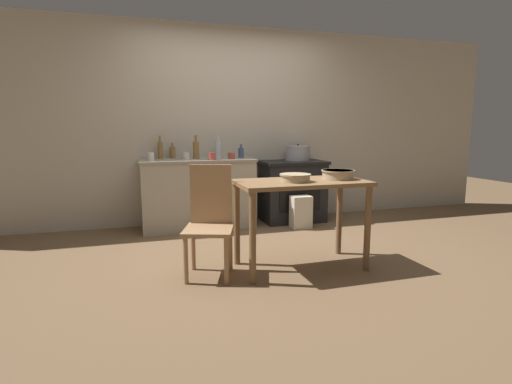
% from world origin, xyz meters
% --- Properties ---
extents(ground_plane, '(14.00, 14.00, 0.00)m').
position_xyz_m(ground_plane, '(0.00, 0.00, 0.00)').
color(ground_plane, brown).
extents(wall_back, '(8.00, 0.07, 2.55)m').
position_xyz_m(wall_back, '(0.00, 1.58, 1.27)').
color(wall_back, beige).
rests_on(wall_back, ground_plane).
extents(counter_cabinet, '(1.41, 0.57, 0.87)m').
position_xyz_m(counter_cabinet, '(-0.50, 1.28, 0.44)').
color(counter_cabinet, '#B2A893').
rests_on(counter_cabinet, ground_plane).
extents(stove, '(0.85, 0.58, 0.82)m').
position_xyz_m(stove, '(0.78, 1.28, 0.41)').
color(stove, black).
rests_on(stove, ground_plane).
extents(work_table, '(1.15, 0.60, 0.79)m').
position_xyz_m(work_table, '(0.15, -0.46, 0.66)').
color(work_table, olive).
rests_on(work_table, ground_plane).
extents(chair, '(0.51, 0.51, 0.94)m').
position_xyz_m(chair, '(-0.66, -0.37, 0.49)').
color(chair, '#A87F56').
rests_on(chair, ground_plane).
extents(flour_sack, '(0.25, 0.18, 0.41)m').
position_xyz_m(flour_sack, '(0.73, 0.87, 0.20)').
color(flour_sack, beige).
rests_on(flour_sack, ground_plane).
extents(stock_pot, '(0.33, 0.33, 0.22)m').
position_xyz_m(stock_pot, '(0.87, 1.31, 0.92)').
color(stock_pot, '#A8A8AD').
rests_on(stock_pot, stove).
extents(mixing_bowl_large, '(0.30, 0.30, 0.08)m').
position_xyz_m(mixing_bowl_large, '(0.51, -0.45, 0.84)').
color(mixing_bowl_large, tan).
rests_on(mixing_bowl_large, work_table).
extents(mixing_bowl_small, '(0.27, 0.27, 0.07)m').
position_xyz_m(mixing_bowl_small, '(0.07, -0.50, 0.83)').
color(mixing_bowl_small, tan).
rests_on(mixing_bowl_small, work_table).
extents(bottle_far_left, '(0.07, 0.07, 0.18)m').
position_xyz_m(bottle_far_left, '(0.08, 1.31, 0.94)').
color(bottle_far_left, '#3D5675').
rests_on(bottle_far_left, counter_cabinet).
extents(bottle_left, '(0.07, 0.07, 0.20)m').
position_xyz_m(bottle_left, '(-0.77, 1.48, 0.95)').
color(bottle_left, olive).
rests_on(bottle_left, counter_cabinet).
extents(bottle_mid_left, '(0.07, 0.07, 0.29)m').
position_xyz_m(bottle_mid_left, '(-0.93, 1.46, 0.98)').
color(bottle_mid_left, olive).
rests_on(bottle_mid_left, counter_cabinet).
extents(bottle_center_left, '(0.08, 0.08, 0.29)m').
position_xyz_m(bottle_center_left, '(-0.50, 1.31, 0.98)').
color(bottle_center_left, olive).
rests_on(bottle_center_left, counter_cabinet).
extents(bottle_center, '(0.08, 0.08, 0.29)m').
position_xyz_m(bottle_center, '(-0.20, 1.40, 0.98)').
color(bottle_center, silver).
rests_on(bottle_center, counter_cabinet).
extents(cup_center_right, '(0.09, 0.09, 0.08)m').
position_xyz_m(cup_center_right, '(-0.08, 1.20, 0.91)').
color(cup_center_right, '#B74C42').
rests_on(cup_center_right, counter_cabinet).
extents(cup_mid_right, '(0.09, 0.09, 0.09)m').
position_xyz_m(cup_mid_right, '(-0.35, 1.07, 0.91)').
color(cup_mid_right, '#B74C42').
rests_on(cup_mid_right, counter_cabinet).
extents(cup_right, '(0.07, 0.07, 0.10)m').
position_xyz_m(cup_right, '(-1.06, 1.13, 0.92)').
color(cup_right, silver).
rests_on(cup_right, counter_cabinet).
extents(cup_far_right, '(0.08, 0.08, 0.09)m').
position_xyz_m(cup_far_right, '(-0.64, 1.25, 0.91)').
color(cup_far_right, silver).
rests_on(cup_far_right, counter_cabinet).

